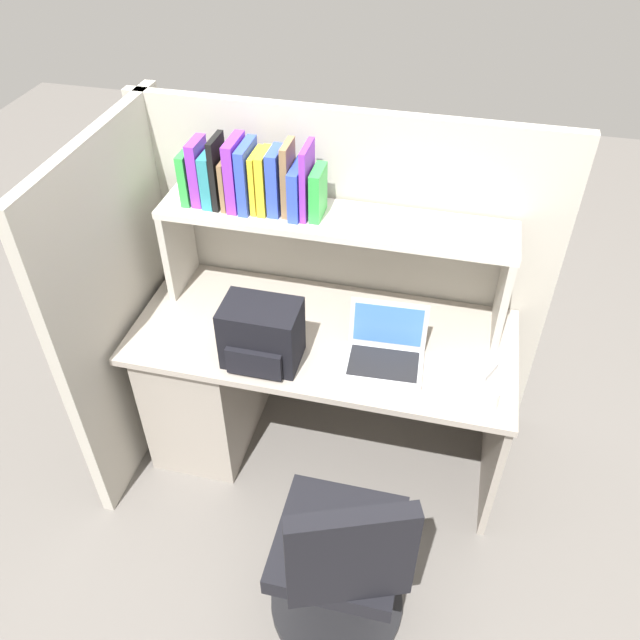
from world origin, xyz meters
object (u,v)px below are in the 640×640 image
laptop (385,349)px  computer_mouse (485,369)px  backpack (261,335)px  paper_cup (489,397)px  office_chair (341,566)px

laptop → computer_mouse: bearing=2.1°
laptop → backpack: size_ratio=1.07×
backpack → paper_cup: (0.89, -0.04, -0.09)m
laptop → paper_cup: 0.44m
backpack → computer_mouse: size_ratio=2.88×
computer_mouse → paper_cup: bearing=-57.8°
computer_mouse → paper_cup: (0.02, -0.17, 0.03)m
laptop → office_chair: 0.83m
computer_mouse → office_chair: 0.92m
backpack → paper_cup: bearing=-2.7°
laptop → backpack: backpack is taller
backpack → paper_cup: backpack is taller
office_chair → backpack: bearing=-74.4°
paper_cup → office_chair: office_chair is taller
computer_mouse → paper_cup: paper_cup is taller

